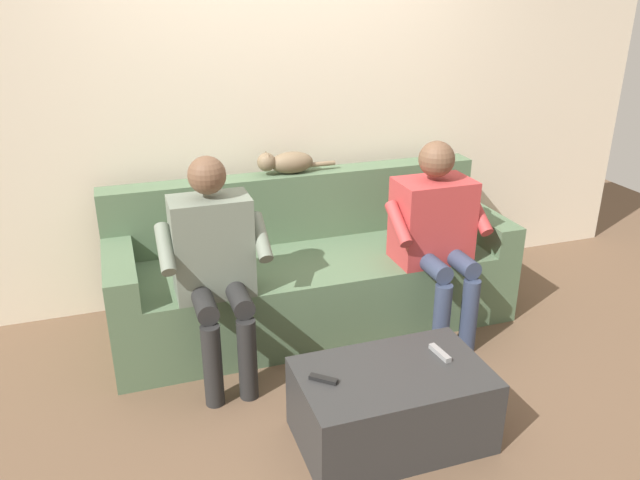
{
  "coord_description": "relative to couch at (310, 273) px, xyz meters",
  "views": [
    {
      "loc": [
        1.09,
        3.27,
        2.03
      ],
      "look_at": [
        0.0,
        0.05,
        0.61
      ],
      "focal_mm": 35.22,
      "sensor_mm": 36.0,
      "label": 1
    }
  ],
  "objects": [
    {
      "name": "ground_plane",
      "position": [
        0.0,
        0.75,
        -0.31
      ],
      "size": [
        8.0,
        8.0,
        0.0
      ],
      "primitive_type": "plane",
      "color": "brown"
    },
    {
      "name": "back_wall",
      "position": [
        0.0,
        -0.54,
        0.96
      ],
      "size": [
        5.42,
        0.06,
        2.55
      ],
      "primitive_type": "cube",
      "color": "beige",
      "rests_on": "ground"
    },
    {
      "name": "couch",
      "position": [
        0.0,
        0.0,
        0.0
      ],
      "size": [
        2.45,
        0.85,
        0.89
      ],
      "color": "#516B4C",
      "rests_on": "ground"
    },
    {
      "name": "coffee_table",
      "position": [
        0.0,
        1.24,
        -0.13
      ],
      "size": [
        0.88,
        0.54,
        0.38
      ],
      "color": "#2D2D2D",
      "rests_on": "ground"
    },
    {
      "name": "person_left_seated",
      "position": [
        -0.66,
        0.38,
        0.37
      ],
      "size": [
        0.6,
        0.55,
        1.19
      ],
      "color": "#B23838",
      "rests_on": "ground"
    },
    {
      "name": "person_right_seated",
      "position": [
        0.66,
        0.41,
        0.38
      ],
      "size": [
        0.57,
        0.52,
        1.22
      ],
      "color": "slate",
      "rests_on": "ground"
    },
    {
      "name": "cat_on_backrest",
      "position": [
        0.06,
        -0.28,
        0.65
      ],
      "size": [
        0.51,
        0.14,
        0.15
      ],
      "color": "#756047",
      "rests_on": "couch"
    },
    {
      "name": "remote_gray",
      "position": [
        -0.27,
        1.19,
        0.07
      ],
      "size": [
        0.04,
        0.15,
        0.02
      ],
      "primitive_type": "cube",
      "rotation": [
        0.0,
        0.0,
        4.81
      ],
      "color": "gray",
      "rests_on": "coffee_table"
    },
    {
      "name": "remote_black",
      "position": [
        0.33,
        1.21,
        0.07
      ],
      "size": [
        0.12,
        0.11,
        0.02
      ],
      "primitive_type": "cube",
      "rotation": [
        0.0,
        0.0,
        2.43
      ],
      "color": "black",
      "rests_on": "coffee_table"
    }
  ]
}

